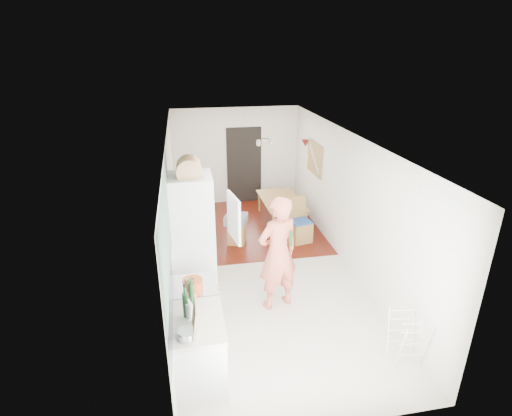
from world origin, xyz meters
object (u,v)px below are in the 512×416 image
object	(u,v)px
person	(278,244)
stool	(237,233)
dining_table	(282,212)
dining_chair	(301,221)
drying_rack	(407,339)

from	to	relation	value
person	stool	xyz separation A→B (m)	(-0.34, 2.28, -0.88)
dining_table	stool	bearing A→B (deg)	125.35
dining_table	dining_chair	world-z (taller)	dining_chair
drying_rack	dining_chair	bearing A→B (deg)	102.17
person	dining_chair	size ratio (longest dim) A/B	2.29
person	drying_rack	bearing A→B (deg)	114.40
drying_rack	dining_table	bearing A→B (deg)	102.36
dining_table	dining_chair	distance (m)	1.11
person	drying_rack	xyz separation A→B (m)	(1.38, -1.54, -0.74)
dining_chair	drying_rack	world-z (taller)	dining_chair
dining_chair	stool	world-z (taller)	dining_chair
stool	dining_chair	bearing A→B (deg)	-6.96
person	dining_chair	xyz separation A→B (m)	(1.01, 2.11, -0.62)
person	dining_table	bearing A→B (deg)	-122.93
dining_chair	drying_rack	size ratio (longest dim) A/B	1.31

